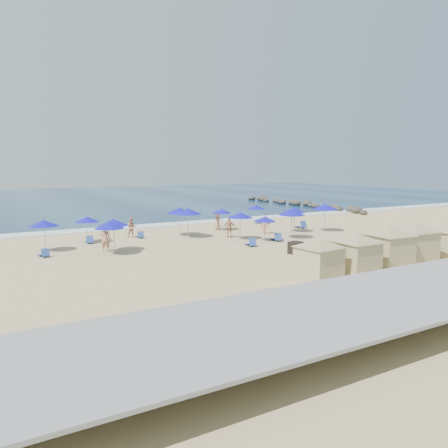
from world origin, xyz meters
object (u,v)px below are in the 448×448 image
(trash_bin, at_px, (296,248))
(beachgoer_4, at_px, (217,221))
(cabana_1, at_px, (356,250))
(umbrella_0, at_px, (44,223))
(umbrella_8, at_px, (292,212))
(cabana_3, at_px, (414,239))
(umbrella_9, at_px, (256,207))
(cabana_0, at_px, (319,255))
(beachgoer_1, at_px, (132,228))
(rock_jetty, at_px, (300,204))
(beachgoer_2, at_px, (229,227))
(umbrella_5, at_px, (188,211))
(beachgoer_3, at_px, (265,225))
(umbrella_1, at_px, (109,225))
(beachgoer_0, at_px, (105,239))
(umbrella_6, at_px, (240,215))
(cabana_2, at_px, (389,243))
(umbrella_11, at_px, (325,207))
(umbrella_12, at_px, (265,219))
(umbrella_3, at_px, (114,222))
(umbrella_10, at_px, (295,210))
(umbrella_4, at_px, (179,211))
(umbrella_2, at_px, (87,219))
(umbrella_7, at_px, (222,211))

(trash_bin, height_order, beachgoer_4, beachgoer_4)
(cabana_1, distance_m, umbrella_0, 21.29)
(cabana_1, xyz_separation_m, umbrella_8, (5.02, 11.90, 0.66))
(cabana_3, height_order, umbrella_9, cabana_3)
(cabana_0, height_order, beachgoer_1, cabana_0)
(rock_jetty, distance_m, beachgoer_2, 30.62)
(umbrella_5, distance_m, beachgoer_2, 3.77)
(umbrella_9, xyz_separation_m, beachgoer_3, (-2.88, -5.69, -1.00))
(rock_jetty, bearing_deg, umbrella_5, -146.51)
(umbrella_1, xyz_separation_m, beachgoer_0, (0.02, 1.34, -1.14))
(umbrella_6, height_order, beachgoer_4, umbrella_6)
(trash_bin, relative_size, umbrella_0, 0.36)
(cabana_0, relative_size, umbrella_0, 1.76)
(cabana_2, height_order, umbrella_11, cabana_2)
(umbrella_8, bearing_deg, umbrella_12, 179.33)
(umbrella_3, distance_m, umbrella_5, 7.65)
(umbrella_5, xyz_separation_m, beachgoer_2, (3.10, -1.63, -1.39))
(umbrella_10, relative_size, beachgoer_0, 1.28)
(cabana_1, bearing_deg, rock_jetty, 54.49)
(umbrella_8, height_order, umbrella_10, umbrella_8)
(cabana_1, xyz_separation_m, umbrella_11, (10.19, 13.52, 0.74))
(beachgoer_0, relative_size, beachgoer_4, 1.09)
(umbrella_0, bearing_deg, beachgoer_2, -5.13)
(cabana_0, distance_m, cabana_2, 5.38)
(cabana_3, bearing_deg, rock_jetty, 60.50)
(umbrella_6, bearing_deg, cabana_0, -104.81)
(cabana_1, bearing_deg, umbrella_5, 98.05)
(cabana_1, xyz_separation_m, umbrella_0, (-13.76, 16.23, 0.49))
(umbrella_0, xyz_separation_m, umbrella_5, (11.42, 0.33, 0.22))
(cabana_1, height_order, cabana_2, cabana_2)
(umbrella_3, xyz_separation_m, umbrella_8, (14.48, -1.86, 0.11))
(rock_jetty, distance_m, umbrella_4, 31.74)
(beachgoer_3, bearing_deg, rock_jetty, -55.02)
(cabana_0, relative_size, umbrella_9, 2.01)
(umbrella_4, bearing_deg, cabana_0, -89.86)
(umbrella_0, distance_m, umbrella_2, 4.05)
(umbrella_11, bearing_deg, umbrella_9, 110.63)
(cabana_0, bearing_deg, umbrella_3, 116.97)
(umbrella_4, distance_m, beachgoer_3, 7.77)
(beachgoer_1, xyz_separation_m, beachgoer_2, (7.23, -4.10, 0.02))
(cabana_1, bearing_deg, cabana_3, 3.57)
(umbrella_4, height_order, umbrella_7, umbrella_4)
(rock_jetty, xyz_separation_m, umbrella_10, (-16.98, -19.70, 1.68))
(cabana_1, bearing_deg, umbrella_1, 128.05)
(cabana_2, relative_size, umbrella_7, 2.20)
(cabana_3, height_order, umbrella_3, cabana_3)
(umbrella_1, bearing_deg, cabana_2, -44.45)
(trash_bin, relative_size, umbrella_11, 0.32)
(umbrella_9, distance_m, beachgoer_4, 5.75)
(umbrella_3, distance_m, umbrella_12, 11.90)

